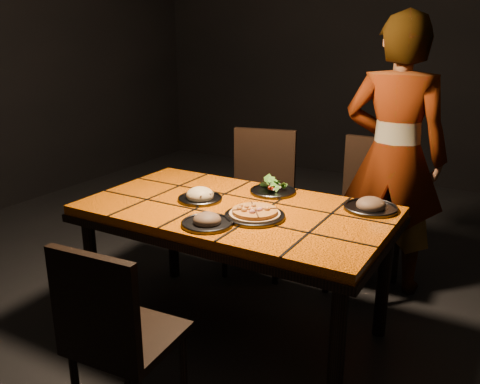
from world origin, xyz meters
The scene contains 11 objects.
room_shell centered at (0.00, 0.00, 1.50)m, with size 6.04×7.04×3.08m.
dining_table centered at (0.00, 0.00, 0.67)m, with size 1.62×0.92×0.75m.
chair_near centered at (-0.01, -0.92, 0.50)m, with size 0.43×0.43×0.88m.
chair_far_left centered at (-0.29, 0.83, 0.56)m, with size 0.53×0.53×0.98m.
chair_far_right centered at (0.46, 0.94, 0.56)m, with size 0.44×0.44×0.98m.
diner centered at (0.58, 0.98, 0.88)m, with size 0.64×0.42×1.76m, color brown.
plate_pizza centered at (0.17, -0.10, 0.77)m, with size 0.36×0.36×0.04m.
plate_pasta centered at (-0.22, -0.01, 0.77)m, with size 0.24×0.24×0.08m.
plate_salad centered at (0.07, 0.31, 0.78)m, with size 0.26×0.26×0.07m.
plate_mushroom_a centered at (0.02, -0.30, 0.77)m, with size 0.25×0.25×0.08m.
plate_mushroom_b centered at (0.63, 0.31, 0.77)m, with size 0.28×0.28×0.09m.
Camera 1 is at (1.29, -2.18, 1.64)m, focal length 38.00 mm.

